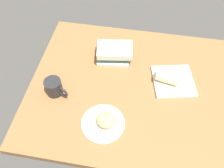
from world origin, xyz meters
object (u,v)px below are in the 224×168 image
object	(u,v)px
scone_pastry	(106,120)
book_stack	(114,52)
round_plate	(103,124)
coffee_mug	(54,87)
square_plate	(173,81)
sauce_cup	(183,78)
breakfast_wrap	(168,77)

from	to	relation	value
scone_pastry	book_stack	size ratio (longest dim) A/B	0.42
round_plate	scone_pastry	bearing A→B (deg)	-157.92
book_stack	coffee_mug	bearing A→B (deg)	48.52
round_plate	book_stack	distance (cm)	43.65
square_plate	sauce_cup	xyz separation A→B (cm)	(-4.61, -1.20, 2.10)
sauce_cup	book_stack	xyz separation A→B (cm)	(38.93, -11.05, 1.50)
round_plate	book_stack	world-z (taller)	book_stack
square_plate	book_stack	size ratio (longest dim) A/B	0.96
coffee_mug	scone_pastry	bearing A→B (deg)	155.25
scone_pastry	coffee_mug	world-z (taller)	coffee_mug
scone_pastry	sauce_cup	bearing A→B (deg)	-138.16
round_plate	square_plate	world-z (taller)	square_plate
breakfast_wrap	book_stack	size ratio (longest dim) A/B	0.53
breakfast_wrap	book_stack	bearing A→B (deg)	-102.55
scone_pastry	breakfast_wrap	size ratio (longest dim) A/B	0.79
round_plate	coffee_mug	size ratio (longest dim) A/B	1.60
sauce_cup	breakfast_wrap	size ratio (longest dim) A/B	0.44
round_plate	sauce_cup	world-z (taller)	sauce_cup
scone_pastry	book_stack	world-z (taller)	book_stack
scone_pastry	book_stack	xyz separation A→B (cm)	(3.39, -42.88, 0.76)
round_plate	breakfast_wrap	bearing A→B (deg)	-133.45
round_plate	square_plate	size ratio (longest dim) A/B	0.97
sauce_cup	square_plate	bearing A→B (deg)	14.53
square_plate	book_stack	distance (cm)	36.62
breakfast_wrap	coffee_mug	xyz separation A→B (cm)	(56.58, 16.14, -0.33)
square_plate	sauce_cup	size ratio (longest dim) A/B	4.14
breakfast_wrap	book_stack	xyz separation A→B (cm)	(30.63, -13.21, -0.45)
scone_pastry	coffee_mug	size ratio (longest dim) A/B	0.71
square_plate	coffee_mug	bearing A→B (deg)	15.84
sauce_cup	book_stack	distance (cm)	40.50
round_plate	book_stack	size ratio (longest dim) A/B	0.94
book_stack	sauce_cup	bearing A→B (deg)	164.15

